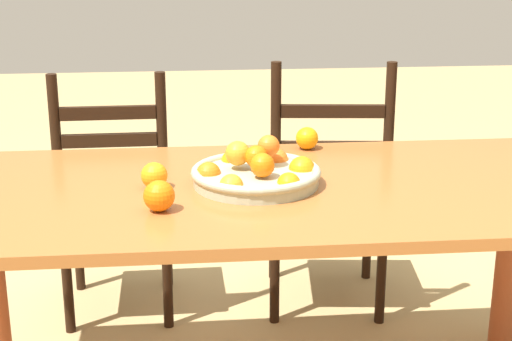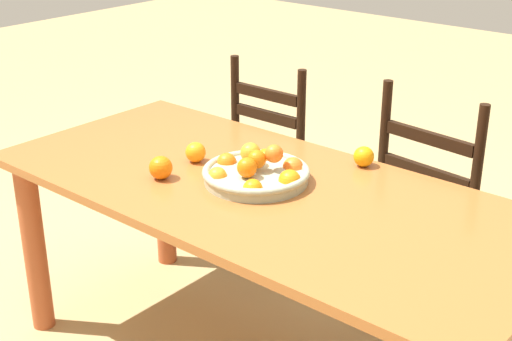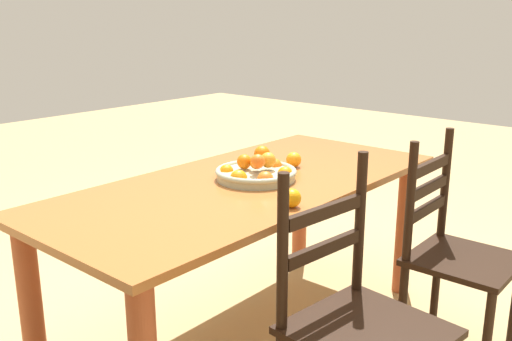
# 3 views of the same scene
# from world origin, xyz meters

# --- Properties ---
(dining_table) EXTENTS (1.86, 0.84, 0.73)m
(dining_table) POSITION_xyz_m (0.00, 0.00, 0.61)
(dining_table) COLOR #A25C2B
(dining_table) RESTS_ON ground
(chair_near_window) EXTENTS (0.49, 0.49, 0.97)m
(chair_near_window) POSITION_xyz_m (0.30, 0.73, 0.45)
(chair_near_window) COLOR black
(chair_near_window) RESTS_ON ground
(chair_by_cabinet) EXTENTS (0.41, 0.41, 0.94)m
(chair_by_cabinet) POSITION_xyz_m (-0.48, 0.73, 0.44)
(chair_by_cabinet) COLOR black
(chair_by_cabinet) RESTS_ON ground
(fruit_bowl) EXTENTS (0.35, 0.35, 0.13)m
(fruit_bowl) POSITION_xyz_m (-0.04, 0.02, 0.76)
(fruit_bowl) COLOR #A5AC8E
(fruit_bowl) RESTS_ON dining_table
(orange_loose_0) EXTENTS (0.07, 0.07, 0.07)m
(orange_loose_0) POSITION_xyz_m (0.15, 0.35, 0.77)
(orange_loose_0) COLOR orange
(orange_loose_0) RESTS_ON dining_table
(orange_loose_1) EXTENTS (0.08, 0.08, 0.08)m
(orange_loose_1) POSITION_xyz_m (-0.29, -0.17, 0.77)
(orange_loose_1) COLOR orange
(orange_loose_1) RESTS_ON dining_table
(orange_loose_2) EXTENTS (0.07, 0.07, 0.07)m
(orange_loose_2) POSITION_xyz_m (-0.31, 0.01, 0.77)
(orange_loose_2) COLOR orange
(orange_loose_2) RESTS_ON dining_table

